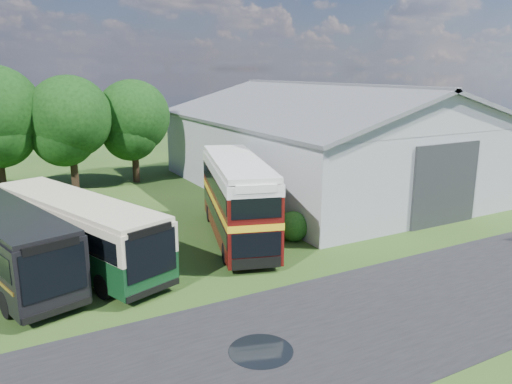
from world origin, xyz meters
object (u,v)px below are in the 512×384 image
bus_green_single (76,230)px  bus_dark_single (0,240)px  bus_maroon_double (237,199)px  storage_shed (325,134)px

bus_green_single → bus_dark_single: (-3.24, 0.13, 0.01)m
bus_green_single → bus_maroon_double: 8.49m
bus_green_single → bus_dark_single: bearing=158.2°
storage_shed → bus_dark_single: storage_shed is taller
storage_shed → bus_green_single: 22.11m
storage_shed → bus_maroon_double: bearing=-145.3°
bus_green_single → bus_dark_single: 3.24m
bus_green_single → storage_shed: bearing=1.9°
storage_shed → bus_dark_single: 25.10m
bus_maroon_double → bus_dark_single: bearing=-165.0°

